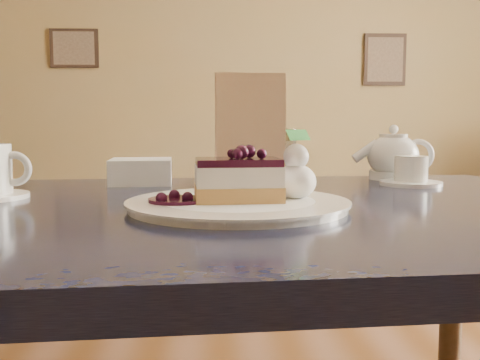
{
  "coord_description": "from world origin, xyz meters",
  "views": [
    {
      "loc": [
        -0.02,
        -0.8,
        0.9
      ],
      "look_at": [
        0.01,
        -0.09,
        0.83
      ],
      "focal_mm": 40.0,
      "sensor_mm": 36.0,
      "label": 1
    }
  ],
  "objects_px": {
    "main_table": "(234,255)",
    "cheesecake_slice": "(238,180)",
    "dessert_plate": "(238,205)",
    "tea_set": "(396,160)"
  },
  "relations": [
    {
      "from": "cheesecake_slice",
      "to": "tea_set",
      "type": "xyz_separation_m",
      "value": [
        0.37,
        0.39,
        0.0
      ]
    },
    {
      "from": "dessert_plate",
      "to": "main_table",
      "type": "bearing_deg",
      "value": 94.11
    },
    {
      "from": "main_table",
      "to": "cheesecake_slice",
      "type": "xyz_separation_m",
      "value": [
        0.0,
        -0.05,
        0.12
      ]
    },
    {
      "from": "main_table",
      "to": "tea_set",
      "type": "xyz_separation_m",
      "value": [
        0.37,
        0.34,
        0.13
      ]
    },
    {
      "from": "dessert_plate",
      "to": "cheesecake_slice",
      "type": "bearing_deg",
      "value": -164.05
    },
    {
      "from": "dessert_plate",
      "to": "tea_set",
      "type": "height_order",
      "value": "tea_set"
    },
    {
      "from": "dessert_plate",
      "to": "tea_set",
      "type": "bearing_deg",
      "value": 46.69
    },
    {
      "from": "main_table",
      "to": "tea_set",
      "type": "height_order",
      "value": "tea_set"
    },
    {
      "from": "cheesecake_slice",
      "to": "tea_set",
      "type": "relative_size",
      "value": 0.55
    },
    {
      "from": "dessert_plate",
      "to": "cheesecake_slice",
      "type": "height_order",
      "value": "cheesecake_slice"
    }
  ]
}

